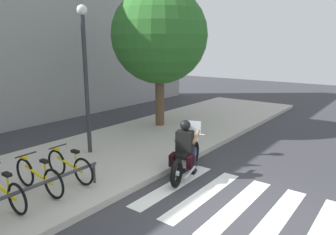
{
  "coord_description": "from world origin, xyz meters",
  "views": [
    {
      "loc": [
        -4.9,
        -2.39,
        3.2
      ],
      "look_at": [
        1.74,
        2.61,
        1.29
      ],
      "focal_mm": 33.63,
      "sensor_mm": 36.0,
      "label": 1
    }
  ],
  "objects_px": {
    "bicycle_2": "(39,177)",
    "street_lamp": "(85,68)",
    "motorcycle": "(187,157)",
    "rider": "(186,144)",
    "tree_near_rack": "(159,36)",
    "bicycle_3": "(69,166)",
    "bike_rack": "(36,188)",
    "bicycle_1": "(2,190)"
  },
  "relations": [
    {
      "from": "bicycle_3",
      "to": "tree_near_rack",
      "type": "bearing_deg",
      "value": 16.68
    },
    {
      "from": "motorcycle",
      "to": "bicycle_2",
      "type": "distance_m",
      "value": 3.45
    },
    {
      "from": "motorcycle",
      "to": "bicycle_1",
      "type": "bearing_deg",
      "value": 154.66
    },
    {
      "from": "tree_near_rack",
      "to": "street_lamp",
      "type": "bearing_deg",
      "value": -173.99
    },
    {
      "from": "bicycle_1",
      "to": "bike_rack",
      "type": "relative_size",
      "value": 0.58
    },
    {
      "from": "bicycle_2",
      "to": "bicycle_3",
      "type": "height_order",
      "value": "bicycle_2"
    },
    {
      "from": "motorcycle",
      "to": "rider",
      "type": "relative_size",
      "value": 1.46
    },
    {
      "from": "bicycle_1",
      "to": "bicycle_2",
      "type": "xyz_separation_m",
      "value": [
        0.77,
        -0.0,
        0.01
      ]
    },
    {
      "from": "bicycle_3",
      "to": "bicycle_2",
      "type": "bearing_deg",
      "value": 179.99
    },
    {
      "from": "motorcycle",
      "to": "street_lamp",
      "type": "relative_size",
      "value": 0.5
    },
    {
      "from": "bike_rack",
      "to": "street_lamp",
      "type": "distance_m",
      "value": 3.82
    },
    {
      "from": "street_lamp",
      "to": "motorcycle",
      "type": "bearing_deg",
      "value": -78.14
    },
    {
      "from": "rider",
      "to": "bike_rack",
      "type": "distance_m",
      "value": 3.51
    },
    {
      "from": "bicycle_3",
      "to": "tree_near_rack",
      "type": "relative_size",
      "value": 0.3
    },
    {
      "from": "motorcycle",
      "to": "street_lamp",
      "type": "xyz_separation_m",
      "value": [
        -0.62,
        2.97,
        2.12
      ]
    },
    {
      "from": "motorcycle",
      "to": "bicycle_3",
      "type": "distance_m",
      "value": 2.82
    },
    {
      "from": "tree_near_rack",
      "to": "bicycle_3",
      "type": "bearing_deg",
      "value": -163.32
    },
    {
      "from": "bicycle_3",
      "to": "street_lamp",
      "type": "height_order",
      "value": "street_lamp"
    },
    {
      "from": "bicycle_3",
      "to": "tree_near_rack",
      "type": "distance_m",
      "value": 6.38
    },
    {
      "from": "motorcycle",
      "to": "bicycle_3",
      "type": "bearing_deg",
      "value": 141.21
    },
    {
      "from": "bike_rack",
      "to": "bicycle_3",
      "type": "bearing_deg",
      "value": 25.72
    },
    {
      "from": "rider",
      "to": "street_lamp",
      "type": "xyz_separation_m",
      "value": [
        -0.55,
        2.99,
        1.75
      ]
    },
    {
      "from": "bike_rack",
      "to": "street_lamp",
      "type": "relative_size",
      "value": 0.68
    },
    {
      "from": "street_lamp",
      "to": "bicycle_2",
      "type": "bearing_deg",
      "value": -152.67
    },
    {
      "from": "rider",
      "to": "bike_rack",
      "type": "relative_size",
      "value": 0.5
    },
    {
      "from": "rider",
      "to": "bicycle_1",
      "type": "bearing_deg",
      "value": 153.97
    },
    {
      "from": "motorcycle",
      "to": "street_lamp",
      "type": "height_order",
      "value": "street_lamp"
    },
    {
      "from": "bicycle_2",
      "to": "bicycle_3",
      "type": "xyz_separation_m",
      "value": [
        0.77,
        -0.0,
        -0.0
      ]
    },
    {
      "from": "bicycle_2",
      "to": "bike_rack",
      "type": "relative_size",
      "value": 0.58
    },
    {
      "from": "motorcycle",
      "to": "bicycle_1",
      "type": "height_order",
      "value": "motorcycle"
    },
    {
      "from": "bicycle_2",
      "to": "street_lamp",
      "type": "relative_size",
      "value": 0.39
    },
    {
      "from": "bicycle_2",
      "to": "rider",
      "type": "bearing_deg",
      "value": -31.7
    },
    {
      "from": "bicycle_2",
      "to": "bicycle_3",
      "type": "distance_m",
      "value": 0.77
    },
    {
      "from": "rider",
      "to": "tree_near_rack",
      "type": "bearing_deg",
      "value": 46.25
    },
    {
      "from": "motorcycle",
      "to": "bicycle_2",
      "type": "xyz_separation_m",
      "value": [
        -2.96,
        1.77,
        0.04
      ]
    },
    {
      "from": "motorcycle",
      "to": "bicycle_2",
      "type": "bearing_deg",
      "value": 149.21
    },
    {
      "from": "bicycle_2",
      "to": "tree_near_rack",
      "type": "relative_size",
      "value": 0.31
    },
    {
      "from": "bicycle_2",
      "to": "tree_near_rack",
      "type": "xyz_separation_m",
      "value": [
        6.14,
        1.61,
        3.05
      ]
    },
    {
      "from": "bicycle_2",
      "to": "tree_near_rack",
      "type": "bearing_deg",
      "value": 14.69
    },
    {
      "from": "motorcycle",
      "to": "street_lamp",
      "type": "distance_m",
      "value": 3.7
    },
    {
      "from": "motorcycle",
      "to": "rider",
      "type": "xyz_separation_m",
      "value": [
        -0.07,
        -0.02,
        0.37
      ]
    },
    {
      "from": "rider",
      "to": "tree_near_rack",
      "type": "relative_size",
      "value": 0.27
    }
  ]
}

